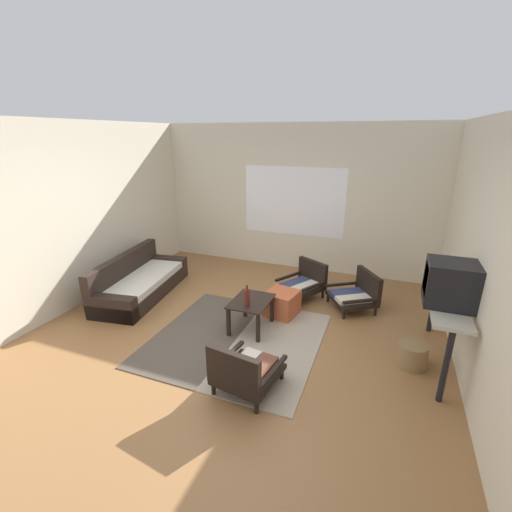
{
  "coord_description": "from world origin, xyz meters",
  "views": [
    {
      "loc": [
        1.7,
        -3.34,
        2.5
      ],
      "look_at": [
        -0.02,
        1.09,
        0.84
      ],
      "focal_mm": 24.56,
      "sensor_mm": 36.0,
      "label": 1
    }
  ],
  "objects_px": {
    "console_shelf": "(444,304)",
    "glass_bottle": "(247,297)",
    "ottoman_orange": "(282,303)",
    "wicker_basket": "(412,355)",
    "couch": "(139,282)",
    "armchair_corner": "(357,293)",
    "coffee_table": "(251,306)",
    "armchair_by_window": "(304,282)",
    "crt_television": "(452,284)",
    "armchair_striped_foreground": "(244,371)",
    "clay_vase": "(444,275)"
  },
  "relations": [
    {
      "from": "coffee_table",
      "to": "console_shelf",
      "type": "bearing_deg",
      "value": 2.85
    },
    {
      "from": "ottoman_orange",
      "to": "crt_television",
      "type": "distance_m",
      "value": 2.26
    },
    {
      "from": "coffee_table",
      "to": "armchair_by_window",
      "type": "xyz_separation_m",
      "value": [
        0.42,
        1.26,
        -0.09
      ]
    },
    {
      "from": "armchair_striped_foreground",
      "to": "clay_vase",
      "type": "height_order",
      "value": "clay_vase"
    },
    {
      "from": "console_shelf",
      "to": "crt_television",
      "type": "xyz_separation_m",
      "value": [
        -0.0,
        -0.23,
        0.33
      ]
    },
    {
      "from": "armchair_corner",
      "to": "crt_television",
      "type": "bearing_deg",
      "value": -51.85
    },
    {
      "from": "couch",
      "to": "armchair_corner",
      "type": "relative_size",
      "value": 2.31
    },
    {
      "from": "couch",
      "to": "console_shelf",
      "type": "xyz_separation_m",
      "value": [
        4.35,
        -0.23,
        0.52
      ]
    },
    {
      "from": "couch",
      "to": "glass_bottle",
      "type": "bearing_deg",
      "value": -13.16
    },
    {
      "from": "ottoman_orange",
      "to": "wicker_basket",
      "type": "bearing_deg",
      "value": -19.57
    },
    {
      "from": "couch",
      "to": "glass_bottle",
      "type": "height_order",
      "value": "glass_bottle"
    },
    {
      "from": "armchair_by_window",
      "to": "console_shelf",
      "type": "distance_m",
      "value": 2.21
    },
    {
      "from": "coffee_table",
      "to": "armchair_by_window",
      "type": "distance_m",
      "value": 1.33
    },
    {
      "from": "crt_television",
      "to": "clay_vase",
      "type": "relative_size",
      "value": 1.41
    },
    {
      "from": "console_shelf",
      "to": "armchair_striped_foreground",
      "type": "bearing_deg",
      "value": -145.26
    },
    {
      "from": "glass_bottle",
      "to": "armchair_striped_foreground",
      "type": "bearing_deg",
      "value": -68.94
    },
    {
      "from": "couch",
      "to": "ottoman_orange",
      "type": "xyz_separation_m",
      "value": [
        2.37,
        0.19,
        -0.03
      ]
    },
    {
      "from": "clay_vase",
      "to": "armchair_striped_foreground",
      "type": "bearing_deg",
      "value": -139.63
    },
    {
      "from": "console_shelf",
      "to": "couch",
      "type": "bearing_deg",
      "value": 176.97
    },
    {
      "from": "armchair_corner",
      "to": "ottoman_orange",
      "type": "xyz_separation_m",
      "value": [
        -0.99,
        -0.61,
        -0.06
      ]
    },
    {
      "from": "armchair_striped_foreground",
      "to": "ottoman_orange",
      "type": "relative_size",
      "value": 1.68
    },
    {
      "from": "armchair_striped_foreground",
      "to": "clay_vase",
      "type": "relative_size",
      "value": 2.03
    },
    {
      "from": "coffee_table",
      "to": "clay_vase",
      "type": "height_order",
      "value": "clay_vase"
    },
    {
      "from": "armchair_by_window",
      "to": "couch",
      "type": "bearing_deg",
      "value": -159.91
    },
    {
      "from": "armchair_striped_foreground",
      "to": "couch",
      "type": "bearing_deg",
      "value": 148.85
    },
    {
      "from": "coffee_table",
      "to": "glass_bottle",
      "type": "xyz_separation_m",
      "value": [
        0.0,
        -0.15,
        0.2
      ]
    },
    {
      "from": "coffee_table",
      "to": "ottoman_orange",
      "type": "height_order",
      "value": "coffee_table"
    },
    {
      "from": "glass_bottle",
      "to": "coffee_table",
      "type": "bearing_deg",
      "value": 91.36
    },
    {
      "from": "couch",
      "to": "armchair_corner",
      "type": "bearing_deg",
      "value": 13.35
    },
    {
      "from": "armchair_by_window",
      "to": "ottoman_orange",
      "type": "bearing_deg",
      "value": -101.48
    },
    {
      "from": "ottoman_orange",
      "to": "console_shelf",
      "type": "distance_m",
      "value": 2.09
    },
    {
      "from": "couch",
      "to": "armchair_corner",
      "type": "xyz_separation_m",
      "value": [
        3.36,
        0.8,
        0.03
      ]
    },
    {
      "from": "armchair_corner",
      "to": "clay_vase",
      "type": "height_order",
      "value": "clay_vase"
    },
    {
      "from": "glass_bottle",
      "to": "crt_television",
      "type": "bearing_deg",
      "value": 0.91
    },
    {
      "from": "armchair_striped_foreground",
      "to": "console_shelf",
      "type": "distance_m",
      "value": 2.3
    },
    {
      "from": "ottoman_orange",
      "to": "wicker_basket",
      "type": "xyz_separation_m",
      "value": [
        1.73,
        -0.62,
        -0.04
      ]
    },
    {
      "from": "coffee_table",
      "to": "armchair_by_window",
      "type": "height_order",
      "value": "armchair_by_window"
    },
    {
      "from": "crt_television",
      "to": "glass_bottle",
      "type": "xyz_separation_m",
      "value": [
        -2.24,
        -0.04,
        -0.53
      ]
    },
    {
      "from": "crt_television",
      "to": "glass_bottle",
      "type": "distance_m",
      "value": 2.3
    },
    {
      "from": "armchair_by_window",
      "to": "coffee_table",
      "type": "bearing_deg",
      "value": -108.23
    },
    {
      "from": "armchair_corner",
      "to": "clay_vase",
      "type": "distance_m",
      "value": 1.43
    },
    {
      "from": "armchair_striped_foreground",
      "to": "wicker_basket",
      "type": "xyz_separation_m",
      "value": [
        1.6,
        1.08,
        -0.11
      ]
    },
    {
      "from": "console_shelf",
      "to": "glass_bottle",
      "type": "xyz_separation_m",
      "value": [
        -2.24,
        -0.26,
        -0.19
      ]
    },
    {
      "from": "crt_television",
      "to": "coffee_table",
      "type": "bearing_deg",
      "value": 177.06
    },
    {
      "from": "armchair_striped_foreground",
      "to": "crt_television",
      "type": "relative_size",
      "value": 1.44
    },
    {
      "from": "armchair_corner",
      "to": "wicker_basket",
      "type": "distance_m",
      "value": 1.44
    },
    {
      "from": "crt_television",
      "to": "clay_vase",
      "type": "height_order",
      "value": "crt_television"
    },
    {
      "from": "couch",
      "to": "wicker_basket",
      "type": "distance_m",
      "value": 4.12
    },
    {
      "from": "coffee_table",
      "to": "clay_vase",
      "type": "relative_size",
      "value": 1.79
    },
    {
      "from": "ottoman_orange",
      "to": "armchair_striped_foreground",
      "type": "bearing_deg",
      "value": -85.66
    }
  ]
}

